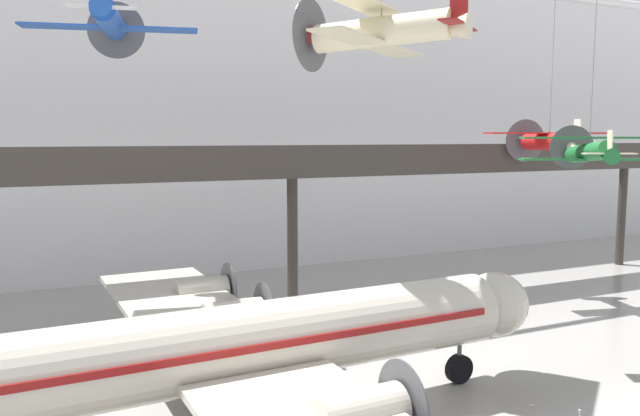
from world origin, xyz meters
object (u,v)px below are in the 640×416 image
object	(u,v)px
suspended_plane_green_biplane	(589,151)
suspended_plane_blue_trainer	(110,20)
airliner_silver_main	(218,350)
suspended_plane_cream_biplane	(381,31)
suspended_plane_red_highwing	(549,140)

from	to	relation	value
suspended_plane_green_biplane	suspended_plane_blue_trainer	size ratio (longest dim) A/B	1.29
airliner_silver_main	suspended_plane_cream_biplane	size ratio (longest dim) A/B	4.09
suspended_plane_green_biplane	suspended_plane_cream_biplane	world-z (taller)	suspended_plane_cream_biplane
suspended_plane_green_biplane	suspended_plane_blue_trainer	world-z (taller)	suspended_plane_blue_trainer
suspended_plane_green_biplane	suspended_plane_blue_trainer	xyz separation A→B (m)	(-20.09, 11.80, 6.43)
airliner_silver_main	suspended_plane_cream_biplane	distance (m)	14.71
suspended_plane_blue_trainer	suspended_plane_red_highwing	bearing A→B (deg)	-82.77
airliner_silver_main	suspended_plane_blue_trainer	size ratio (longest dim) A/B	3.84
airliner_silver_main	suspended_plane_green_biplane	distance (m)	19.43
airliner_silver_main	suspended_plane_green_biplane	bearing A→B (deg)	-1.52
suspended_plane_blue_trainer	suspended_plane_cream_biplane	bearing A→B (deg)	-122.06
airliner_silver_main	suspended_plane_green_biplane	world-z (taller)	suspended_plane_green_biplane
suspended_plane_cream_biplane	suspended_plane_red_highwing	distance (m)	19.11
suspended_plane_green_biplane	suspended_plane_cream_biplane	bearing A→B (deg)	105.11
suspended_plane_blue_trainer	suspended_plane_red_highwing	distance (m)	27.70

